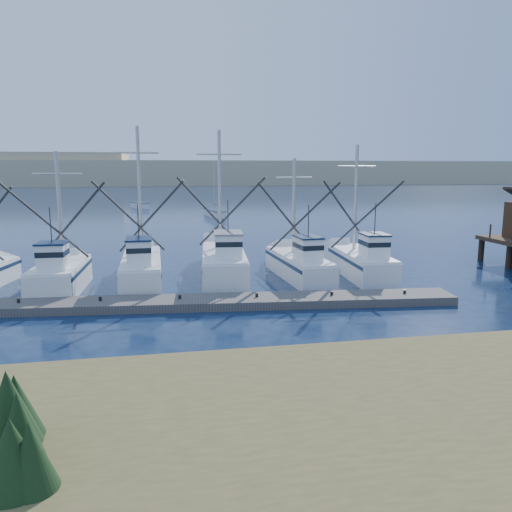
{
  "coord_description": "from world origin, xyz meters",
  "views": [
    {
      "loc": [
        -5.75,
        -19.23,
        7.1
      ],
      "look_at": [
        -0.56,
        8.0,
        2.19
      ],
      "focal_mm": 35.0,
      "sensor_mm": 36.0,
      "label": 1
    }
  ],
  "objects": [
    {
      "name": "ground",
      "position": [
        0.0,
        0.0,
        0.0
      ],
      "size": [
        500.0,
        500.0,
        0.0
      ],
      "primitive_type": "plane",
      "color": "#0C1835",
      "rests_on": "ground"
    },
    {
      "name": "sailboat_far",
      "position": [
        -9.45,
        71.88,
        0.51
      ],
      "size": [
        3.42,
        5.42,
        8.1
      ],
      "rotation": [
        0.0,
        0.0,
        0.39
      ],
      "color": "white",
      "rests_on": "ground"
    },
    {
      "name": "trawler_fleet",
      "position": [
        -6.17,
        11.35,
        0.99
      ],
      "size": [
        31.2,
        9.73,
        9.65
      ],
      "color": "white",
      "rests_on": "ground"
    },
    {
      "name": "sailboat_near",
      "position": [
        2.03,
        54.17,
        0.49
      ],
      "size": [
        2.6,
        7.02,
        8.1
      ],
      "rotation": [
        0.0,
        0.0,
        0.14
      ],
      "color": "white",
      "rests_on": "ground"
    },
    {
      "name": "shore_bank",
      "position": [
        -8.0,
        -10.0,
        0.8
      ],
      "size": [
        40.0,
        10.0,
        1.6
      ],
      "primitive_type": "cube",
      "color": "#4C422D",
      "rests_on": "ground"
    },
    {
      "name": "dune_ridge",
      "position": [
        0.0,
        210.0,
        5.0
      ],
      "size": [
        360.0,
        60.0,
        10.0
      ],
      "primitive_type": "cube",
      "color": "tan",
      "rests_on": "ground"
    },
    {
      "name": "floating_dock",
      "position": [
        -6.94,
        6.18,
        0.22
      ],
      "size": [
        33.0,
        5.28,
        0.44
      ],
      "primitive_type": "cube",
      "rotation": [
        0.0,
        0.0,
        -0.09
      ],
      "color": "#58544F",
      "rests_on": "ground"
    }
  ]
}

